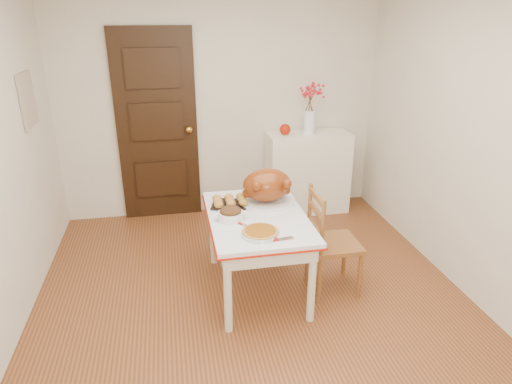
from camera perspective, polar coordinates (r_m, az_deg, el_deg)
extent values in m
cube|color=#582F13|center=(3.69, 0.06, -14.60)|extent=(3.50, 4.00, 0.00)
cube|color=beige|center=(5.03, -4.47, 11.10)|extent=(3.50, 0.00, 2.50)
cube|color=beige|center=(1.44, 16.98, -20.92)|extent=(3.50, 0.00, 2.50)
cube|color=beige|center=(3.84, 26.74, 5.31)|extent=(0.00, 4.00, 2.50)
cube|color=black|center=(5.01, -12.39, 8.04)|extent=(0.85, 0.06, 2.06)
cube|color=beige|center=(4.32, -26.97, 10.36)|extent=(0.03, 0.35, 0.45)
cube|color=white|center=(5.22, 6.51, 2.47)|extent=(0.92, 0.41, 0.92)
sphere|color=#AB1804|center=(5.00, 3.70, 7.92)|extent=(0.12, 0.12, 0.12)
cylinder|color=#8A4A0E|center=(3.27, 0.55, -5.06)|extent=(0.32, 0.32, 0.06)
cylinder|color=white|center=(3.97, -0.50, 0.49)|extent=(0.09, 0.09, 0.12)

